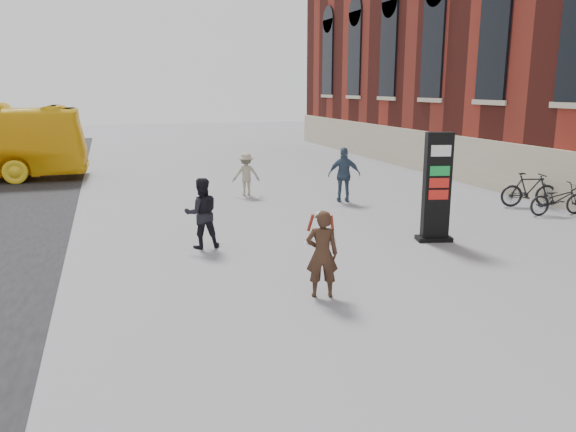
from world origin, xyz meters
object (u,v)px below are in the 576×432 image
object	(u,v)px
woman	(322,253)
pedestrian_c	(344,175)
bike_6	(558,199)
bike_7	(529,190)
pedestrian_b	(246,174)
pedestrian_a	(202,213)
info_pylon	(437,188)

from	to	relation	value
woman	pedestrian_c	distance (m)	8.68
bike_6	bike_7	xyz separation A→B (m)	(0.00, 1.21, 0.07)
pedestrian_c	bike_6	distance (m)	6.44
woman	pedestrian_b	world-z (taller)	woman
pedestrian_a	pedestrian_c	xyz separation A→B (m)	(5.32, 3.99, 0.07)
pedestrian_a	pedestrian_c	world-z (taller)	pedestrian_c
woman	bike_7	bearing A→B (deg)	-133.29
pedestrian_a	bike_6	size ratio (longest dim) A/B	0.92
pedestrian_a	bike_6	bearing A→B (deg)	-178.77
woman	pedestrian_a	size ratio (longest dim) A/B	0.96
info_pylon	pedestrian_b	xyz separation A→B (m)	(-3.00, 7.19, -0.58)
woman	bike_7	size ratio (longest dim) A/B	0.88
bike_6	pedestrian_c	bearing A→B (deg)	60.13
woman	bike_6	size ratio (longest dim) A/B	0.88
info_pylon	pedestrian_b	distance (m)	7.82
pedestrian_c	bike_6	world-z (taller)	pedestrian_c
woman	bike_7	world-z (taller)	woman
woman	pedestrian_a	xyz separation A→B (m)	(-1.53, 3.81, 0.01)
info_pylon	pedestrian_a	distance (m)	5.66
pedestrian_c	pedestrian_b	bearing A→B (deg)	-18.42
pedestrian_c	bike_7	distance (m)	5.82
info_pylon	bike_7	xyz separation A→B (m)	(5.03, 2.61, -0.78)
pedestrian_a	pedestrian_b	bearing A→B (deg)	-112.82
info_pylon	woman	distance (m)	4.83
pedestrian_b	woman	bearing A→B (deg)	86.54
pedestrian_b	pedestrian_a	bearing A→B (deg)	69.69
woman	pedestrian_a	bearing A→B (deg)	-51.81
bike_7	woman	bearing A→B (deg)	135.14
pedestrian_c	woman	bearing A→B (deg)	82.10
info_pylon	pedestrian_a	xyz separation A→B (m)	(-5.52, 1.13, -0.50)
bike_6	info_pylon	bearing A→B (deg)	111.16
woman	bike_6	distance (m)	9.91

